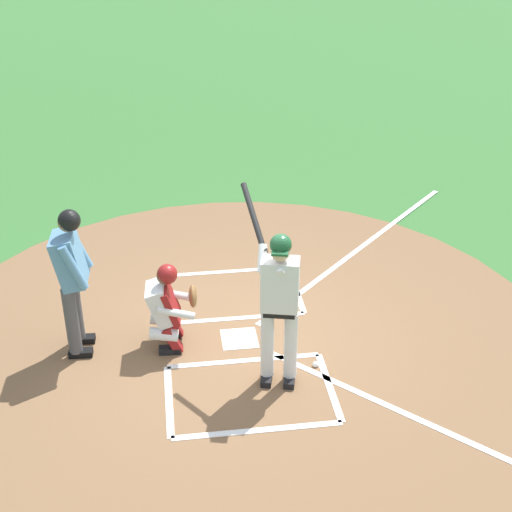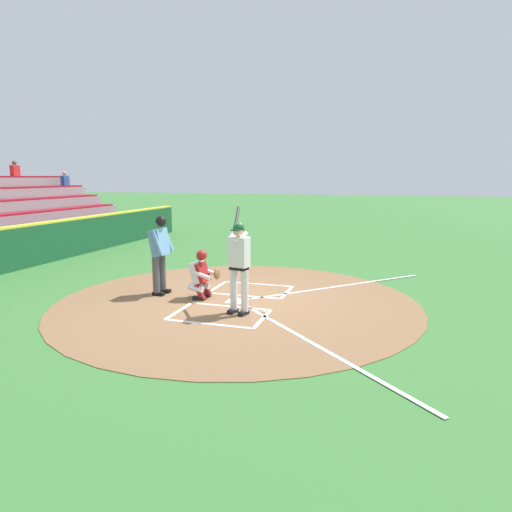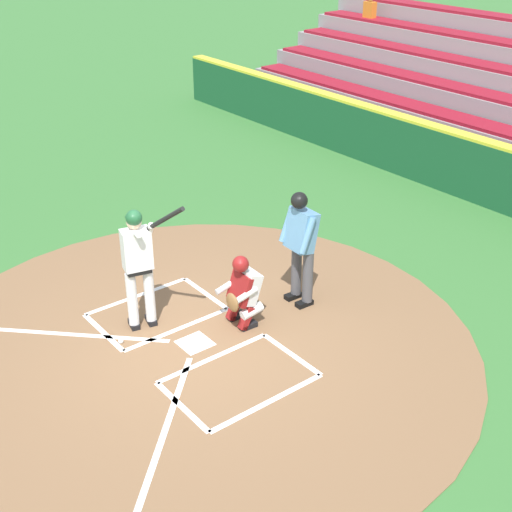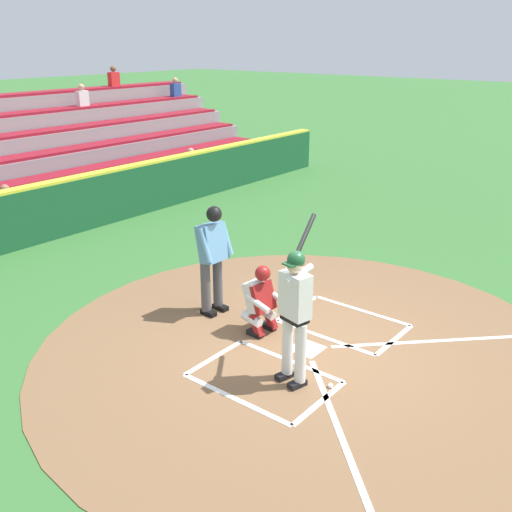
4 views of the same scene
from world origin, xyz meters
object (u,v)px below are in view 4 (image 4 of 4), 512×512
Objects in this scene: catcher at (262,298)px; baseball at (330,386)px; plate_umpire at (213,253)px; batter at (295,307)px.

catcher is 15.27× the size of baseball.
baseball is at bearing 75.21° from plate_umpire.
baseball is (0.67, 1.66, -0.55)m from catcher.
catcher is 1.17m from plate_umpire.
batter is 1.54m from catcher.
plate_umpire is 3.01m from baseball.
plate_umpire is at bearing -111.69° from batter.
batter reaches higher than catcher.
catcher is 1.88m from baseball.
plate_umpire is at bearing -104.79° from baseball.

